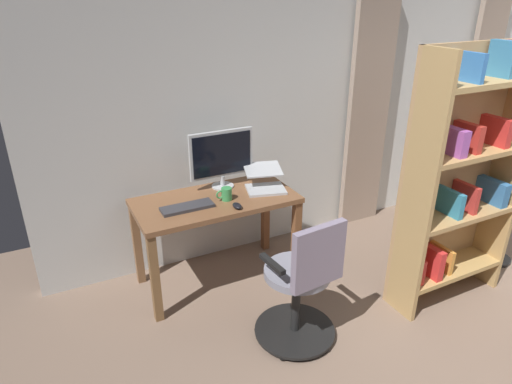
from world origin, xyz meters
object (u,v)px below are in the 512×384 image
object	(u,v)px
computer_mouse	(237,206)
computer_keyboard	(187,207)
desk	(216,212)
bookshelf	(458,178)
laptop	(265,182)
mug_coffee	(226,194)
office_chair	(302,286)
computer_monitor	(222,156)

from	to	relation	value
computer_mouse	computer_keyboard	bearing A→B (deg)	-25.32
desk	computer_mouse	world-z (taller)	computer_mouse
computer_mouse	bookshelf	world-z (taller)	bookshelf
laptop	mug_coffee	distance (m)	0.37
office_chair	mug_coffee	xyz separation A→B (m)	(0.16, -0.85, 0.34)
office_chair	bookshelf	bearing A→B (deg)	-5.79
computer_mouse	desk	bearing A→B (deg)	-70.42
office_chair	mug_coffee	bearing A→B (deg)	95.47
computer_mouse	office_chair	bearing A→B (deg)	101.92
mug_coffee	desk	bearing A→B (deg)	-41.86
bookshelf	mug_coffee	bearing A→B (deg)	-31.03
computer_keyboard	bookshelf	world-z (taller)	bookshelf
computer_monitor	laptop	bearing A→B (deg)	147.34
desk	laptop	world-z (taller)	laptop
computer_monitor	desk	bearing A→B (deg)	53.11
desk	mug_coffee	size ratio (longest dim) A/B	9.82
desk	computer_monitor	bearing A→B (deg)	-126.89
bookshelf	computer_monitor	bearing A→B (deg)	-39.13
computer_keyboard	bookshelf	xyz separation A→B (m)	(-1.76, 0.86, 0.22)
office_chair	laptop	distance (m)	1.00
laptop	bookshelf	xyz separation A→B (m)	(-1.08, 0.93, 0.17)
desk	bookshelf	bearing A→B (deg)	148.43
computer_monitor	laptop	distance (m)	0.40
laptop	computer_keyboard	bearing A→B (deg)	22.00
laptop	mug_coffee	size ratio (longest dim) A/B	3.33
office_chair	computer_keyboard	distance (m)	1.01
computer_monitor	mug_coffee	distance (m)	0.33
office_chair	computer_keyboard	world-z (taller)	office_chair
computer_keyboard	bookshelf	distance (m)	1.97
desk	mug_coffee	distance (m)	0.19
computer_keyboard	laptop	distance (m)	0.68
bookshelf	computer_mouse	bearing A→B (deg)	-26.13
desk	computer_keyboard	world-z (taller)	computer_keyboard
computer_mouse	bookshelf	xyz separation A→B (m)	(-1.43, 0.70, 0.21)
office_chair	laptop	size ratio (longest dim) A/B	2.26
laptop	bookshelf	world-z (taller)	bookshelf
mug_coffee	office_chair	bearing A→B (deg)	100.57
desk	bookshelf	size ratio (longest dim) A/B	0.65
office_chair	laptop	bearing A→B (deg)	72.32
desk	office_chair	world-z (taller)	office_chair
computer_monitor	laptop	xyz separation A→B (m)	(-0.29, 0.19, -0.21)
computer_monitor	computer_mouse	xyz separation A→B (m)	(0.06, 0.41, -0.25)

